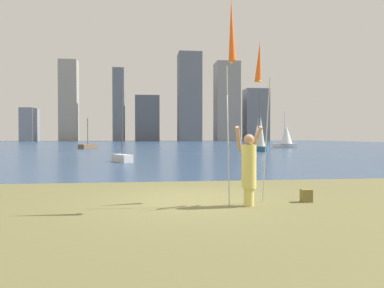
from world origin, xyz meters
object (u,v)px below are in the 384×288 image
Objects in this scene: sailboat_2 at (88,146)px; bag at (306,196)px; sailboat_3 at (122,157)px; sailboat_6 at (257,136)px; sailboat_4 at (286,136)px; kite_flag_left at (232,35)px; sailboat_5 at (260,136)px; kite_flag_right at (259,67)px; person at (249,167)px.

bag is at bearing -74.25° from sailboat_2.
sailboat_3 is 37.49m from sailboat_6.
sailboat_4 reaches higher than bag.
sailboat_5 is at bearing 71.12° from kite_flag_left.
sailboat_6 is at bearing 16.18° from sailboat_2.
sailboat_2 is 0.90× the size of sailboat_6.
sailboat_2 is (-9.25, 40.18, -3.44)m from kite_flag_left.
kite_flag_left is 1.07× the size of sailboat_6.
sailboat_3 is 31.42m from sailboat_4.
bag is 41.22m from sailboat_4.
kite_flag_right is 14.77m from sailboat_3.
sailboat_5 is (7.70, 27.68, 1.42)m from bag.
kite_flag_left reaches higher than kite_flag_right.
sailboat_5 is at bearing 90.75° from person.
kite_flag_left is 4.12m from bag.
sailboat_6 is (5.59, 19.11, 0.04)m from sailboat_5.
sailboat_4 is (16.63, 38.99, -2.18)m from kite_flag_left.
sailboat_4 is at bearing 69.11° from bag.
sailboat_6 is at bearing 72.14° from kite_flag_left.
sailboat_4 reaches higher than kite_flag_left.
bag is at bearing 30.91° from person.
sailboat_4 is (16.19, 38.81, 0.68)m from person.
kite_flag_right is at bearing -112.43° from sailboat_4.
kite_flag_left reaches higher than sailboat_6.
sailboat_6 is (18.52, 32.57, 1.30)m from sailboat_3.
sailboat_2 is at bearing 102.96° from kite_flag_left.
sailboat_4 reaches higher than sailboat_2.
kite_flag_left is at bearing -107.86° from sailboat_6.
sailboat_3 is at bearing 106.77° from kite_flag_right.
sailboat_3 is (-4.18, 13.86, -2.93)m from kite_flag_right.
sailboat_3 is (-3.73, 14.54, -0.58)m from person.
sailboat_6 is (15.23, 47.28, -2.14)m from kite_flag_left.
kite_flag_right is 40.72m from sailboat_2.
sailboat_2 is at bearing 147.55° from sailboat_5.
sailboat_4 reaches higher than sailboat_6.
bag is at bearing 14.32° from kite_flag_left.
bag is at bearing -69.81° from sailboat_3.
sailboat_2 is 25.94m from sailboat_4.
person is 0.47× the size of kite_flag_right.
kite_flag_left is 15.47m from sailboat_3.
kite_flag_right is 48.62m from sailboat_6.
sailboat_5 is at bearing 72.24° from kite_flag_right.
kite_flag_left is 41.37m from sailboat_2.
person is 2.90m from kite_flag_left.
kite_flag_left reaches higher than person.
bag is 28.76m from sailboat_5.
kite_flag_right is (0.44, 0.67, 2.36)m from person.
person is 42.05m from sailboat_4.
bag is 0.08× the size of sailboat_2.
person is at bearing -75.59° from sailboat_3.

